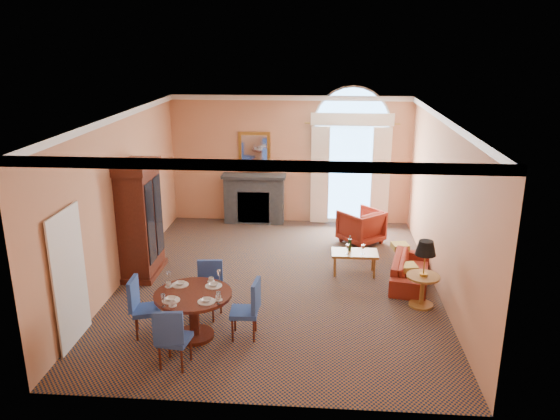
# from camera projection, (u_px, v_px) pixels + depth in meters

# --- Properties ---
(ground) EXTENTS (7.50, 7.50, 0.00)m
(ground) POSITION_uv_depth(u_px,v_px,m) (278.00, 281.00, 10.59)
(ground) COLOR #111D35
(ground) RESTS_ON ground
(room_envelope) EXTENTS (6.04, 7.52, 3.45)m
(room_envelope) POSITION_uv_depth(u_px,v_px,m) (279.00, 147.00, 10.47)
(room_envelope) COLOR tan
(room_envelope) RESTS_ON ground
(armoire) EXTENTS (0.65, 1.16, 2.28)m
(armoire) POSITION_uv_depth(u_px,v_px,m) (140.00, 221.00, 10.64)
(armoire) COLOR #3D160E
(armoire) RESTS_ON ground
(dining_table) EXTENTS (1.21, 1.21, 0.96)m
(dining_table) POSITION_uv_depth(u_px,v_px,m) (194.00, 305.00, 8.45)
(dining_table) COLOR #3D160E
(dining_table) RESTS_ON ground
(dining_chair_north) EXTENTS (0.50, 0.50, 0.95)m
(dining_chair_north) POSITION_uv_depth(u_px,v_px,m) (209.00, 285.00, 9.18)
(dining_chair_north) COLOR navy
(dining_chair_north) RESTS_ON ground
(dining_chair_south) EXTENTS (0.48, 0.49, 0.95)m
(dining_chair_south) POSITION_uv_depth(u_px,v_px,m) (172.00, 335.00, 7.63)
(dining_chair_south) COLOR navy
(dining_chair_south) RESTS_ON ground
(dining_chair_east) EXTENTS (0.46, 0.45, 0.95)m
(dining_chair_east) POSITION_uv_depth(u_px,v_px,m) (250.00, 305.00, 8.48)
(dining_chair_east) COLOR navy
(dining_chair_east) RESTS_ON ground
(dining_chair_west) EXTENTS (0.53, 0.53, 0.95)m
(dining_chair_west) POSITION_uv_depth(u_px,v_px,m) (140.00, 303.00, 8.55)
(dining_chair_west) COLOR navy
(dining_chair_west) RESTS_ON ground
(sofa) EXTENTS (1.00, 1.78, 0.49)m
(sofa) POSITION_uv_depth(u_px,v_px,m) (411.00, 270.00, 10.50)
(sofa) COLOR maroon
(sofa) RESTS_ON ground
(armchair) EXTENTS (1.19, 1.20, 0.78)m
(armchair) POSITION_uv_depth(u_px,v_px,m) (361.00, 226.00, 12.51)
(armchair) COLOR maroon
(armchair) RESTS_ON ground
(coffee_table) EXTENTS (0.91, 0.51, 0.77)m
(coffee_table) POSITION_uv_depth(u_px,v_px,m) (354.00, 254.00, 10.82)
(coffee_table) COLOR #99652D
(coffee_table) RESTS_ON ground
(side_table) EXTENTS (0.58, 0.58, 1.20)m
(side_table) POSITION_uv_depth(u_px,v_px,m) (424.00, 266.00, 9.40)
(side_table) COLOR #99652D
(side_table) RESTS_ON ground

